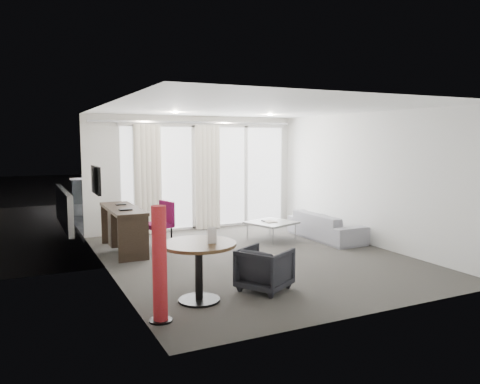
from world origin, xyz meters
name	(u,v)px	position (x,y,z in m)	size (l,w,h in m)	color
floor	(255,257)	(0.00, 0.00, 0.00)	(5.00, 6.00, 0.00)	#3C3A35
ceiling	(255,108)	(0.00, 0.00, 2.60)	(5.00, 6.00, 0.00)	white
wall_left	(108,191)	(-2.50, 0.00, 1.30)	(0.00, 6.00, 2.60)	silver
wall_right	(367,179)	(2.50, 0.00, 1.30)	(0.00, 6.00, 2.60)	silver
wall_front	(374,206)	(0.00, -3.00, 1.30)	(5.00, 0.00, 2.60)	silver
window_panel	(207,177)	(0.30, 2.98, 1.20)	(4.00, 0.02, 2.38)	white
window_frame	(207,177)	(0.30, 2.97, 1.20)	(4.10, 0.06, 2.44)	white
curtain_left	(148,180)	(-1.15, 2.82, 1.20)	(0.60, 0.20, 2.38)	silver
curtain_right	(208,177)	(0.25, 2.82, 1.20)	(0.60, 0.20, 2.38)	silver
curtain_track	(197,122)	(0.00, 2.82, 2.45)	(4.80, 0.04, 0.04)	#B2B2B7
downlight_a	(176,112)	(-0.90, 1.60, 2.59)	(0.12, 0.12, 0.02)	#FFE0B2
downlight_b	(270,115)	(1.20, 1.60, 2.59)	(0.12, 0.12, 0.02)	#FFE0B2
desk	(123,229)	(-1.99, 1.46, 0.41)	(0.55, 1.75, 0.82)	black
tv	(96,180)	(-2.46, 1.45, 1.35)	(0.05, 0.80, 0.50)	black
desk_chair	(158,226)	(-1.38, 1.32, 0.45)	(0.50, 0.47, 0.91)	maroon
round_table	(199,272)	(-1.69, -1.69, 0.38)	(0.96, 0.96, 0.77)	#3F2A16
menu_card	(212,247)	(-1.56, -1.81, 0.72)	(0.11, 0.02, 0.21)	white
red_lamp	(160,264)	(-2.33, -2.12, 0.67)	(0.27, 0.27, 1.34)	#AC2025
tub_armchair	(265,269)	(-0.71, -1.65, 0.30)	(0.63, 0.65, 0.59)	black
coffee_table	(271,231)	(0.97, 1.11, 0.19)	(0.85, 0.85, 0.38)	gray
remote	(264,222)	(0.84, 1.22, 0.36)	(0.05, 0.15, 0.02)	black
magazine	(270,223)	(0.94, 1.12, 0.36)	(0.23, 0.30, 0.02)	gray
sofa	(326,226)	(2.06, 0.71, 0.27)	(1.88, 0.73, 0.55)	gray
terrace_slab	(186,220)	(0.30, 4.50, -0.06)	(5.60, 3.00, 0.12)	#4D4D50
rattan_chair_a	(209,204)	(0.68, 3.80, 0.42)	(0.58, 0.58, 0.84)	brown
rattan_chair_b	(220,198)	(1.54, 5.09, 0.38)	(0.52, 0.52, 0.77)	brown
rattan_table	(224,211)	(1.00, 3.59, 0.25)	(0.50, 0.50, 0.50)	brown
balustrade	(170,193)	(0.30, 5.95, 0.50)	(5.50, 0.06, 1.05)	#B2B2B7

